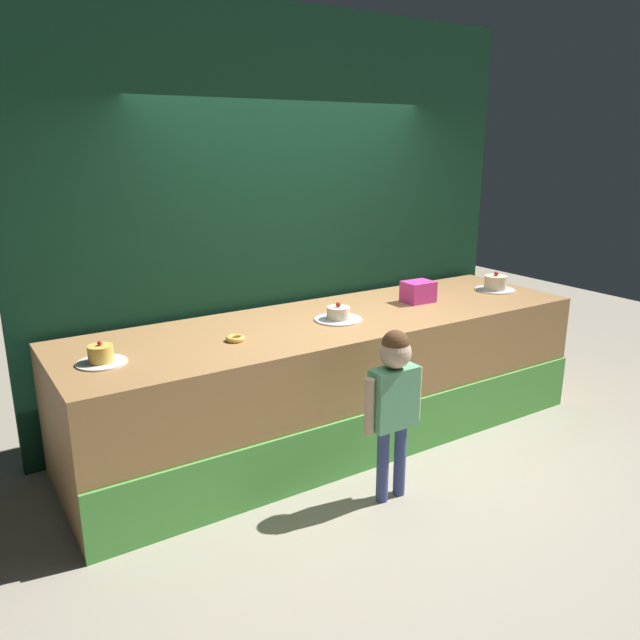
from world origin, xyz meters
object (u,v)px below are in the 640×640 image
object	(u,v)px
pink_box	(418,292)
cake_left	(101,356)
donut	(235,338)
cake_right	(495,284)
child_figure	(394,392)
cake_center	(338,315)

from	to	relation	value
pink_box	cake_left	world-z (taller)	pink_box
donut	cake_right	distance (m)	2.54
child_figure	cake_left	bearing A→B (deg)	150.16
donut	cake_left	xyz separation A→B (m)	(-0.85, 0.04, 0.03)
donut	cake_left	world-z (taller)	cake_left
pink_box	cake_left	size ratio (longest dim) A/B	0.81
child_figure	donut	world-z (taller)	child_figure
child_figure	cake_left	xyz separation A→B (m)	(-1.51, 0.87, 0.27)
cake_center	pink_box	bearing A→B (deg)	6.17
child_figure	pink_box	distance (m)	1.44
cake_right	child_figure	bearing A→B (deg)	-154.02
donut	pink_box	bearing A→B (deg)	4.60
child_figure	cake_right	size ratio (longest dim) A/B	3.25
child_figure	cake_right	xyz separation A→B (m)	(1.88, 0.91, 0.28)
cake_left	cake_center	distance (m)	1.69
cake_left	cake_center	world-z (taller)	cake_left
pink_box	cake_left	distance (m)	2.54
pink_box	donut	size ratio (longest dim) A/B	1.90
cake_right	cake_center	bearing A→B (deg)	-178.67
pink_box	cake_center	distance (m)	0.85
child_figure	pink_box	xyz separation A→B (m)	(1.03, 0.97, 0.31)
donut	cake_right	bearing A→B (deg)	1.90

